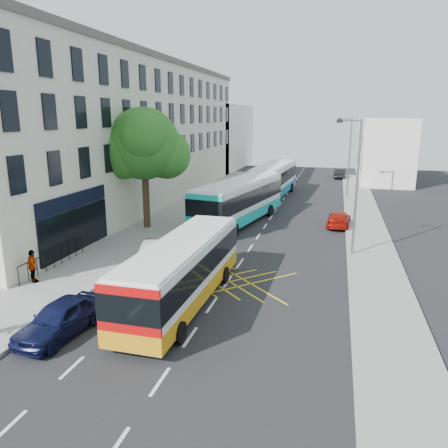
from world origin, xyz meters
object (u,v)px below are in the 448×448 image
Objects in this scene: motorbike at (157,321)px; lamp_near at (355,181)px; bus_near at (182,271)px; parked_car_silver at (154,252)px; bus_mid at (239,201)px; red_hatchback at (339,219)px; distant_car_grey at (283,175)px; lamp_far at (349,153)px; distant_car_dark at (339,173)px; parked_car_blue at (61,318)px; pedestrian_far at (33,266)px; bus_far at (274,180)px; street_tree at (143,145)px.

lamp_near is at bearing 68.58° from motorbike.
parked_car_silver is at bearing 126.42° from bus_near.
parked_car_silver is at bearing -93.12° from bus_mid.
parked_car_silver is 0.93× the size of red_hatchback.
bus_near is 3.74m from motorbike.
bus_mid is 24.81m from distant_car_grey.
distant_car_dark is (-0.70, 15.32, -3.97)m from lamp_far.
lamp_far is 1.95× the size of parked_car_blue.
parked_car_blue is 44.61m from distant_car_grey.
motorbike is 48.47m from distant_car_dark.
parked_car_silver is 6.60m from pedestrian_far.
parked_car_silver is (-3.63, -23.18, -1.17)m from bus_far.
distant_car_dark is at bearing 92.60° from lamp_far.
parked_car_blue is 2.42× the size of pedestrian_far.
bus_far is 23.49m from parked_car_silver.
lamp_far reaches higher than parked_car_blue.
bus_mid reaches higher than red_hatchback.
pedestrian_far is (-7.98, 0.15, -0.54)m from bus_near.
street_tree is at bearing -138.62° from bus_mid.
bus_mid is 19.40m from motorbike.
bus_near is at bearing 102.89° from motorbike.
motorbike is at bearing 78.61° from distant_car_dark.
bus_near is 6.17× the size of pedestrian_far.
lamp_far is 2.02× the size of distant_car_dark.
street_tree is 0.71× the size of bus_mid.
red_hatchback is (14.01, 4.44, -5.71)m from street_tree.
pedestrian_far reaches higher than red_hatchback.
parked_car_blue is at bearing -166.32° from motorbike.
bus_mid is 5.86× the size of motorbike.
lamp_near reaches higher than parked_car_silver.
lamp_far is 0.66× the size of bus_far.
lamp_far is 8.03m from bus_far.
motorbike is 0.52× the size of parked_car_blue.
bus_mid reaches higher than bus_near.
pedestrian_far is at bearing -118.25° from lamp_far.
lamp_near is at bearing -71.63° from distant_car_grey.
lamp_near is at bearing -27.24° from bus_mid.
lamp_far is at bearing 69.04° from bus_mid.
distant_car_grey is (-7.98, 11.43, -3.95)m from lamp_far.
lamp_near is 2.13× the size of parked_car_silver.
parked_car_silver is at bearing -62.62° from street_tree.
bus_near is 2.65× the size of distant_car_dark.
street_tree is at bearing -61.08° from pedestrian_far.
parked_car_silver is at bearing -114.81° from lamp_far.
street_tree is 17.36m from parked_car_blue.
parked_car_blue is at bearing -89.89° from distant_car_grey.
lamp_far is 15.84m from distant_car_dark.
street_tree is at bearing -99.17° from distant_car_grey.
pedestrian_far is at bearing 51.88° from red_hatchback.
bus_mid reaches higher than bus_far.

